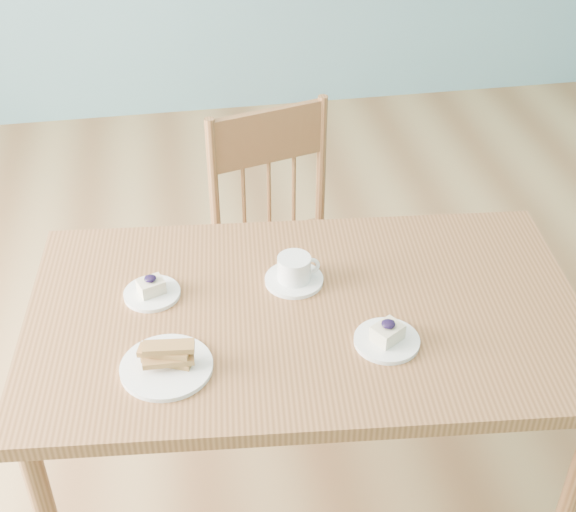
{
  "coord_description": "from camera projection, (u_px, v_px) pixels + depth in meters",
  "views": [
    {
      "loc": [
        -0.2,
        -1.62,
        2.0
      ],
      "look_at": [
        0.06,
        -0.1,
        0.86
      ],
      "focal_mm": 50.0,
      "sensor_mm": 36.0,
      "label": 1
    }
  ],
  "objects": [
    {
      "name": "dining_chair",
      "position": [
        286.0,
        250.0,
        2.61
      ],
      "size": [
        0.51,
        0.49,
        0.92
      ],
      "rotation": [
        0.0,
        0.0,
        0.26
      ],
      "color": "#8F5C36",
      "rests_on": "ground"
    },
    {
      "name": "coffee_cup",
      "position": [
        295.0,
        272.0,
        2.03
      ],
      "size": [
        0.15,
        0.15,
        0.07
      ],
      "rotation": [
        0.0,
        0.0,
        0.03
      ],
      "color": "white",
      "rests_on": "dining_table"
    },
    {
      "name": "biscotti_plate",
      "position": [
        166.0,
        362.0,
        1.78
      ],
      "size": [
        0.21,
        0.21,
        0.07
      ],
      "rotation": [
        0.0,
        0.0,
        -0.34
      ],
      "color": "white",
      "rests_on": "dining_table"
    },
    {
      "name": "cheesecake_plate_far",
      "position": [
        152.0,
        290.0,
        2.0
      ],
      "size": [
        0.14,
        0.14,
        0.06
      ],
      "rotation": [
        0.0,
        0.0,
        0.35
      ],
      "color": "white",
      "rests_on": "dining_table"
    },
    {
      "name": "dining_table",
      "position": [
        305.0,
        331.0,
        2.01
      ],
      "size": [
        1.43,
        0.9,
        0.73
      ],
      "rotation": [
        0.0,
        0.0,
        -0.09
      ],
      "color": "#8F5C36",
      "rests_on": "ground"
    },
    {
      "name": "cheesecake_plate_near",
      "position": [
        387.0,
        337.0,
        1.86
      ],
      "size": [
        0.15,
        0.15,
        0.06
      ],
      "rotation": [
        0.0,
        0.0,
        0.56
      ],
      "color": "white",
      "rests_on": "dining_table"
    },
    {
      "name": "room",
      "position": [
        254.0,
        48.0,
        1.7
      ],
      "size": [
        5.01,
        5.01,
        2.71
      ],
      "color": "#A37C4C",
      "rests_on": "ground"
    }
  ]
}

